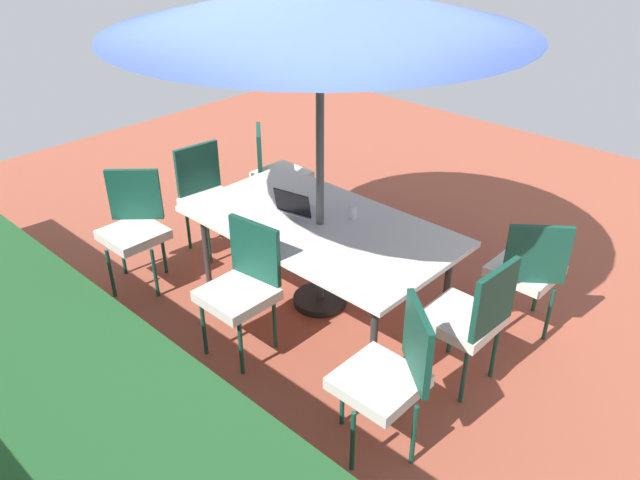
% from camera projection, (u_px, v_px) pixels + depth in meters
% --- Properties ---
extents(ground_plane, '(10.00, 10.00, 0.02)m').
position_uv_depth(ground_plane, '(320.00, 303.00, 5.11)').
color(ground_plane, '#9E4C38').
extents(hedge_row, '(6.30, 0.88, 1.29)m').
position_uv_depth(hedge_row, '(9.00, 396.00, 3.26)').
color(hedge_row, '#1E4C23').
rests_on(hedge_row, ground_plane).
extents(dining_table, '(2.11, 1.18, 0.74)m').
position_uv_depth(dining_table, '(320.00, 228.00, 4.76)').
color(dining_table, silver).
rests_on(dining_table, ground_plane).
extents(patio_umbrella, '(2.85, 2.85, 2.49)m').
position_uv_depth(patio_umbrella, '(320.00, 7.00, 3.95)').
color(patio_umbrella, '#4C4C4C').
rests_on(patio_umbrella, ground_plane).
extents(chair_southeast, '(0.59, 0.59, 0.98)m').
position_uv_depth(chair_southeast, '(275.00, 170.00, 6.11)').
color(chair_southeast, silver).
rests_on(chair_southeast, ground_plane).
extents(chair_north, '(0.47, 0.48, 0.98)m').
position_uv_depth(chair_north, '(243.00, 284.00, 4.35)').
color(chair_north, silver).
rests_on(chair_north, ground_plane).
extents(chair_northeast, '(0.59, 0.59, 0.98)m').
position_uv_depth(chair_northeast, '(134.00, 224.00, 5.12)').
color(chair_northeast, silver).
rests_on(chair_northeast, ground_plane).
extents(chair_west, '(0.47, 0.46, 0.98)m').
position_uv_depth(chair_west, '(471.00, 316.00, 4.03)').
color(chair_west, silver).
rests_on(chair_west, ground_plane).
extents(chair_east, '(0.48, 0.47, 0.98)m').
position_uv_depth(chair_east, '(208.00, 194.00, 5.63)').
color(chair_east, silver).
rests_on(chair_east, ground_plane).
extents(chair_southwest, '(0.58, 0.58, 0.98)m').
position_uv_depth(chair_southwest, '(528.00, 268.00, 4.53)').
color(chair_southwest, silver).
rests_on(chair_southwest, ground_plane).
extents(chair_northwest, '(0.58, 0.58, 0.98)m').
position_uv_depth(chair_northwest, '(390.00, 373.00, 3.55)').
color(chair_northwest, silver).
rests_on(chair_northwest, ground_plane).
extents(laptop, '(0.36, 0.30, 0.21)m').
position_uv_depth(laptop, '(297.00, 207.00, 4.86)').
color(laptop, '#B7B7BC').
rests_on(laptop, dining_table).
extents(cup, '(0.07, 0.07, 0.12)m').
position_uv_depth(cup, '(352.00, 212.00, 4.77)').
color(cup, white).
rests_on(cup, dining_table).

